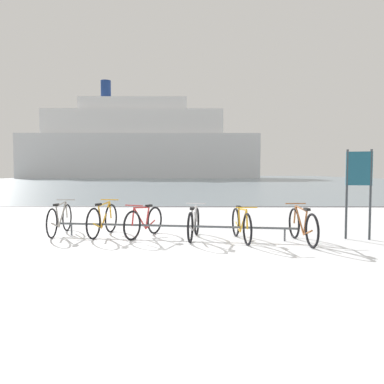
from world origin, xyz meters
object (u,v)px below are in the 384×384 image
at_px(bicycle_0, 60,219).
at_px(bicycle_2, 144,222).
at_px(bicycle_4, 241,224).
at_px(bicycle_5, 302,226).
at_px(bicycle_1, 103,220).
at_px(info_sign, 359,178).
at_px(bicycle_3, 194,223).
at_px(ferry_ship, 139,146).

xyz_separation_m(bicycle_0, bicycle_2, (2.08, -0.34, -0.02)).
xyz_separation_m(bicycle_4, bicycle_5, (1.27, -0.24, 0.01)).
bearing_deg(bicycle_1, info_sign, -4.24).
relative_size(bicycle_3, bicycle_5, 0.92).
distance_m(bicycle_0, bicycle_4, 4.35).
bearing_deg(bicycle_3, bicycle_4, -12.24).
bearing_deg(bicycle_0, bicycle_3, -9.86).
xyz_separation_m(bicycle_5, info_sign, (1.36, 0.42, 1.00)).
relative_size(bicycle_2, bicycle_4, 0.86).
xyz_separation_m(bicycle_0, bicycle_4, (4.28, -0.79, -0.01)).
bearing_deg(bicycle_3, info_sign, -0.70).
distance_m(bicycle_2, bicycle_4, 2.25).
bearing_deg(bicycle_1, bicycle_0, 170.85).
bearing_deg(bicycle_4, bicycle_2, 168.37).
distance_m(bicycle_3, bicycle_5, 2.37).
relative_size(bicycle_4, info_sign, 0.87).
height_order(bicycle_5, info_sign, info_sign).
height_order(bicycle_0, bicycle_2, bicycle_0).
xyz_separation_m(bicycle_0, ferry_ship, (-9.10, 74.63, 6.85)).
height_order(bicycle_0, bicycle_5, bicycle_0).
bearing_deg(bicycle_3, bicycle_5, -11.38).
xyz_separation_m(bicycle_2, bicycle_5, (3.47, -0.69, 0.01)).
xyz_separation_m(bicycle_1, bicycle_2, (1.00, -0.16, -0.03)).
xyz_separation_m(bicycle_5, ferry_ship, (-14.66, 75.66, 6.85)).
distance_m(bicycle_5, ferry_ship, 77.37).
relative_size(bicycle_0, bicycle_5, 1.00).
bearing_deg(info_sign, bicycle_3, 179.30).
height_order(bicycle_0, bicycle_4, bicycle_0).
relative_size(bicycle_2, bicycle_3, 0.92).
bearing_deg(bicycle_1, bicycle_3, -10.21).
distance_m(bicycle_5, info_sign, 1.74).
distance_m(bicycle_4, info_sign, 2.83).
distance_m(bicycle_0, info_sign, 7.01).
bearing_deg(bicycle_4, bicycle_1, 169.12).
height_order(bicycle_3, bicycle_4, bicycle_4).
distance_m(bicycle_3, ferry_ship, 76.50).
bearing_deg(bicycle_1, ferry_ship, 97.75).
xyz_separation_m(bicycle_2, info_sign, (4.83, -0.27, 1.01)).
bearing_deg(bicycle_5, bicycle_4, 169.32).
distance_m(bicycle_1, info_sign, 5.93).
bearing_deg(bicycle_1, bicycle_2, -9.20).
bearing_deg(ferry_ship, info_sign, -77.98).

